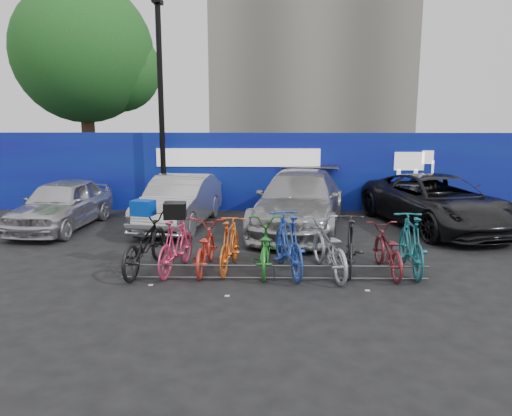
{
  "coord_description": "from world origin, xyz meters",
  "views": [
    {
      "loc": [
        -0.17,
        -9.29,
        3.04
      ],
      "look_at": [
        -0.38,
        2.0,
        0.84
      ],
      "focal_mm": 35.0,
      "sensor_mm": 36.0,
      "label": 1
    }
  ],
  "objects_px": {
    "bike_4": "(264,246)",
    "bike_8": "(387,250)",
    "bike_3": "(230,244)",
    "bike_2": "(205,247)",
    "bike_5": "(288,243)",
    "car_3": "(437,202)",
    "bike_6": "(328,248)",
    "bike_1": "(176,245)",
    "bike_0": "(145,243)",
    "car_0": "(62,204)",
    "bike_rack": "(274,272)",
    "car_2": "(299,201)",
    "car_1": "(180,201)",
    "bike_9": "(411,243)",
    "bike_7": "(350,244)",
    "tree": "(90,56)",
    "lamppost": "(161,103)"
  },
  "relations": [
    {
      "from": "bike_4",
      "to": "bike_8",
      "type": "bearing_deg",
      "value": 178.94
    },
    {
      "from": "bike_3",
      "to": "bike_4",
      "type": "height_order",
      "value": "bike_3"
    },
    {
      "from": "bike_2",
      "to": "bike_3",
      "type": "bearing_deg",
      "value": -176.76
    },
    {
      "from": "bike_3",
      "to": "bike_5",
      "type": "bearing_deg",
      "value": 179.21
    },
    {
      "from": "car_3",
      "to": "bike_6",
      "type": "xyz_separation_m",
      "value": [
        -3.33,
        -3.87,
        -0.18
      ]
    },
    {
      "from": "bike_5",
      "to": "bike_2",
      "type": "bearing_deg",
      "value": -17.84
    },
    {
      "from": "bike_1",
      "to": "bike_2",
      "type": "height_order",
      "value": "bike_1"
    },
    {
      "from": "car_3",
      "to": "bike_0",
      "type": "distance_m",
      "value": 7.8
    },
    {
      "from": "car_0",
      "to": "bike_2",
      "type": "distance_m",
      "value": 5.43
    },
    {
      "from": "bike_rack",
      "to": "car_2",
      "type": "height_order",
      "value": "car_2"
    },
    {
      "from": "car_1",
      "to": "bike_8",
      "type": "xyz_separation_m",
      "value": [
        4.61,
        -3.89,
        -0.22
      ]
    },
    {
      "from": "bike_1",
      "to": "bike_5",
      "type": "relative_size",
      "value": 0.88
    },
    {
      "from": "bike_2",
      "to": "bike_6",
      "type": "xyz_separation_m",
      "value": [
        2.36,
        -0.2,
        0.05
      ]
    },
    {
      "from": "bike_6",
      "to": "bike_9",
      "type": "bearing_deg",
      "value": 174.2
    },
    {
      "from": "bike_rack",
      "to": "bike_3",
      "type": "xyz_separation_m",
      "value": [
        -0.85,
        0.6,
        0.35
      ]
    },
    {
      "from": "car_1",
      "to": "bike_4",
      "type": "relative_size",
      "value": 2.17
    },
    {
      "from": "bike_5",
      "to": "bike_4",
      "type": "bearing_deg",
      "value": -29.12
    },
    {
      "from": "bike_5",
      "to": "bike_7",
      "type": "relative_size",
      "value": 1.11
    },
    {
      "from": "bike_0",
      "to": "bike_9",
      "type": "relative_size",
      "value": 1.1
    },
    {
      "from": "bike_1",
      "to": "bike_8",
      "type": "height_order",
      "value": "bike_1"
    },
    {
      "from": "car_1",
      "to": "bike_9",
      "type": "height_order",
      "value": "car_1"
    },
    {
      "from": "bike_6",
      "to": "bike_7",
      "type": "relative_size",
      "value": 1.09
    },
    {
      "from": "bike_9",
      "to": "bike_rack",
      "type": "bearing_deg",
      "value": 14.73
    },
    {
      "from": "tree",
      "to": "bike_4",
      "type": "relative_size",
      "value": 4.16
    },
    {
      "from": "bike_rack",
      "to": "bike_5",
      "type": "height_order",
      "value": "bike_5"
    },
    {
      "from": "car_0",
      "to": "bike_0",
      "type": "relative_size",
      "value": 1.83
    },
    {
      "from": "car_3",
      "to": "bike_9",
      "type": "distance_m",
      "value": 4.11
    },
    {
      "from": "bike_5",
      "to": "bike_3",
      "type": "bearing_deg",
      "value": -20.48
    },
    {
      "from": "car_3",
      "to": "bike_1",
      "type": "xyz_separation_m",
      "value": [
        -6.23,
        -3.78,
        -0.17
      ]
    },
    {
      "from": "car_1",
      "to": "bike_4",
      "type": "xyz_separation_m",
      "value": [
        2.28,
        -3.8,
        -0.18
      ]
    },
    {
      "from": "lamppost",
      "to": "bike_rack",
      "type": "relative_size",
      "value": 1.09
    },
    {
      "from": "car_0",
      "to": "bike_1",
      "type": "xyz_separation_m",
      "value": [
        3.64,
        -3.57,
        -0.13
      ]
    },
    {
      "from": "car_0",
      "to": "bike_8",
      "type": "distance_m",
      "value": 8.46
    },
    {
      "from": "bike_rack",
      "to": "bike_1",
      "type": "bearing_deg",
      "value": 165.14
    },
    {
      "from": "bike_rack",
      "to": "car_2",
      "type": "xyz_separation_m",
      "value": [
        0.72,
        4.09,
        0.58
      ]
    },
    {
      "from": "bike_rack",
      "to": "bike_6",
      "type": "xyz_separation_m",
      "value": [
        1.03,
        0.4,
        0.35
      ]
    },
    {
      "from": "bike_6",
      "to": "bike_rack",
      "type": "bearing_deg",
      "value": 10.41
    },
    {
      "from": "bike_3",
      "to": "bike_8",
      "type": "distance_m",
      "value": 3.01
    },
    {
      "from": "lamppost",
      "to": "bike_4",
      "type": "xyz_separation_m",
      "value": [
        3.02,
        -5.42,
        -2.78
      ]
    },
    {
      "from": "car_0",
      "to": "bike_4",
      "type": "relative_size",
      "value": 2.04
    },
    {
      "from": "bike_1",
      "to": "bike_2",
      "type": "relative_size",
      "value": 1.0
    },
    {
      "from": "bike_0",
      "to": "bike_5",
      "type": "xyz_separation_m",
      "value": [
        2.76,
        -0.11,
        0.05
      ]
    },
    {
      "from": "car_0",
      "to": "tree",
      "type": "bearing_deg",
      "value": 105.91
    },
    {
      "from": "car_0",
      "to": "car_2",
      "type": "height_order",
      "value": "car_2"
    },
    {
      "from": "bike_5",
      "to": "car_3",
      "type": "bearing_deg",
      "value": -148.82
    },
    {
      "from": "bike_5",
      "to": "bike_8",
      "type": "distance_m",
      "value": 1.89
    },
    {
      "from": "lamppost",
      "to": "bike_8",
      "type": "distance_m",
      "value": 8.19
    },
    {
      "from": "bike_1",
      "to": "lamppost",
      "type": "bearing_deg",
      "value": -64.95
    },
    {
      "from": "bike_rack",
      "to": "bike_2",
      "type": "relative_size",
      "value": 3.21
    },
    {
      "from": "bike_7",
      "to": "bike_8",
      "type": "height_order",
      "value": "bike_7"
    }
  ]
}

